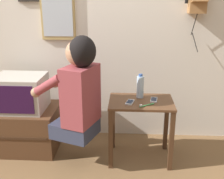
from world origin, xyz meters
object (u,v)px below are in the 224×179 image
at_px(toothbrush, 146,105).
at_px(water_bottle, 140,87).
at_px(cell_phone_held, 130,102).
at_px(person, 78,89).
at_px(wall_mirror, 57,4).
at_px(cell_phone_spare, 154,100).
at_px(television, 20,93).

bearing_deg(toothbrush, water_bottle, -22.78).
relative_size(cell_phone_held, toothbrush, 1.00).
distance_m(person, toothbrush, 0.61).
bearing_deg(toothbrush, wall_mirror, 22.05).
relative_size(cell_phone_spare, water_bottle, 0.57).
bearing_deg(toothbrush, person, 57.82).
bearing_deg(television, person, -23.16).
height_order(wall_mirror, water_bottle, wall_mirror).
distance_m(cell_phone_held, water_bottle, 0.20).
bearing_deg(wall_mirror, toothbrush, -34.23).
xyz_separation_m(cell_phone_spare, water_bottle, (-0.13, 0.07, 0.10)).
xyz_separation_m(person, cell_phone_held, (0.45, 0.09, -0.15)).
bearing_deg(cell_phone_spare, water_bottle, 157.24).
distance_m(television, wall_mirror, 0.95).
bearing_deg(person, cell_phone_spare, -56.26).
bearing_deg(wall_mirror, cell_phone_held, -35.41).
height_order(television, cell_phone_held, television).
distance_m(person, cell_phone_spare, 0.71).
bearing_deg(water_bottle, toothbrush, -79.05).
relative_size(television, toothbrush, 3.54).
distance_m(television, cell_phone_held, 1.09).
height_order(cell_phone_held, cell_phone_spare, same).
relative_size(person, water_bottle, 4.02).
bearing_deg(cell_phone_held, person, -154.41).
height_order(person, wall_mirror, wall_mirror).
height_order(cell_phone_spare, toothbrush, toothbrush).
xyz_separation_m(person, wall_mirror, (-0.29, 0.61, 0.68)).
relative_size(wall_mirror, toothbrush, 5.14).
relative_size(television, water_bottle, 2.10).
xyz_separation_m(television, wall_mirror, (0.34, 0.35, 0.82)).
distance_m(cell_phone_spare, water_bottle, 0.18).
xyz_separation_m(person, toothbrush, (0.59, 0.02, -0.15)).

